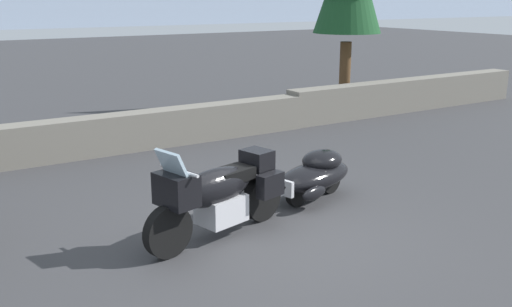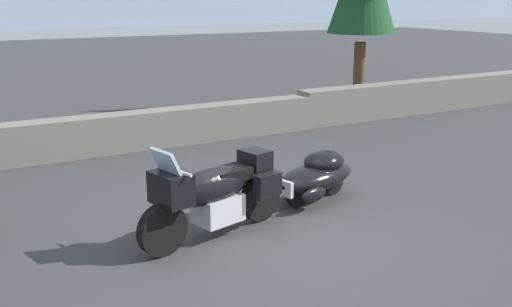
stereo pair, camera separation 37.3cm
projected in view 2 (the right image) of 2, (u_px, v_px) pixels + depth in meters
The scene contains 4 objects.
ground_plane at pixel (272, 235), 7.55m from camera, with size 80.00×80.00×0.00m, color #38383A.
stone_guard_wall at pixel (166, 125), 12.08m from camera, with size 24.00×0.58×0.90m.
touring_motorcycle at pixel (214, 192), 7.36m from camera, with size 2.27×1.08×1.33m.
car_shaped_trailer at pixel (316, 175), 8.76m from camera, with size 2.22×1.06×0.76m.
Camera 2 is at (-3.58, -6.01, 3.06)m, focal length 39.77 mm.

